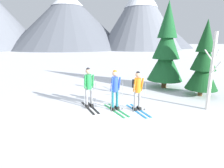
{
  "coord_description": "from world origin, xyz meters",
  "views": [
    {
      "loc": [
        -0.94,
        -7.35,
        2.93
      ],
      "look_at": [
        0.15,
        0.52,
        1.05
      ],
      "focal_mm": 28.83,
      "sensor_mm": 36.0,
      "label": 1
    }
  ],
  "objects_px": {
    "skier_in_blue": "(115,88)",
    "skier_in_orange": "(137,89)",
    "skier_in_green": "(89,86)",
    "birch_tree_tall": "(212,71)",
    "pine_tree_near": "(166,50)",
    "pine_tree_mid": "(204,62)"
  },
  "relations": [
    {
      "from": "skier_in_green",
      "to": "pine_tree_mid",
      "type": "relative_size",
      "value": 0.45
    },
    {
      "from": "skier_in_orange",
      "to": "birch_tree_tall",
      "type": "relative_size",
      "value": 0.52
    },
    {
      "from": "pine_tree_near",
      "to": "skier_in_green",
      "type": "bearing_deg",
      "value": -148.71
    },
    {
      "from": "birch_tree_tall",
      "to": "skier_in_orange",
      "type": "bearing_deg",
      "value": 173.49
    },
    {
      "from": "pine_tree_near",
      "to": "pine_tree_mid",
      "type": "relative_size",
      "value": 1.31
    },
    {
      "from": "skier_in_orange",
      "to": "skier_in_blue",
      "type": "bearing_deg",
      "value": 171.21
    },
    {
      "from": "skier_in_orange",
      "to": "skier_in_green",
      "type": "bearing_deg",
      "value": 162.51
    },
    {
      "from": "skier_in_blue",
      "to": "pine_tree_near",
      "type": "height_order",
      "value": "pine_tree_near"
    },
    {
      "from": "skier_in_blue",
      "to": "skier_in_orange",
      "type": "xyz_separation_m",
      "value": [
        0.94,
        -0.15,
        -0.01
      ]
    },
    {
      "from": "pine_tree_near",
      "to": "birch_tree_tall",
      "type": "bearing_deg",
      "value": -85.98
    },
    {
      "from": "skier_in_green",
      "to": "pine_tree_mid",
      "type": "height_order",
      "value": "pine_tree_mid"
    },
    {
      "from": "pine_tree_mid",
      "to": "birch_tree_tall",
      "type": "relative_size",
      "value": 1.22
    },
    {
      "from": "skier_in_blue",
      "to": "pine_tree_near",
      "type": "relative_size",
      "value": 0.33
    },
    {
      "from": "birch_tree_tall",
      "to": "pine_tree_near",
      "type": "bearing_deg",
      "value": 94.02
    },
    {
      "from": "skier_in_blue",
      "to": "birch_tree_tall",
      "type": "xyz_separation_m",
      "value": [
        4.05,
        -0.5,
        0.73
      ]
    },
    {
      "from": "pine_tree_near",
      "to": "birch_tree_tall",
      "type": "distance_m",
      "value": 4.04
    },
    {
      "from": "pine_tree_mid",
      "to": "birch_tree_tall",
      "type": "distance_m",
      "value": 2.19
    },
    {
      "from": "skier_in_orange",
      "to": "birch_tree_tall",
      "type": "xyz_separation_m",
      "value": [
        3.11,
        -0.35,
        0.74
      ]
    },
    {
      "from": "skier_in_orange",
      "to": "pine_tree_near",
      "type": "distance_m",
      "value": 4.81
    },
    {
      "from": "pine_tree_mid",
      "to": "birch_tree_tall",
      "type": "height_order",
      "value": "pine_tree_mid"
    },
    {
      "from": "skier_in_green",
      "to": "birch_tree_tall",
      "type": "xyz_separation_m",
      "value": [
        5.16,
        -1.0,
        0.69
      ]
    },
    {
      "from": "pine_tree_near",
      "to": "pine_tree_mid",
      "type": "bearing_deg",
      "value": -58.49
    }
  ]
}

